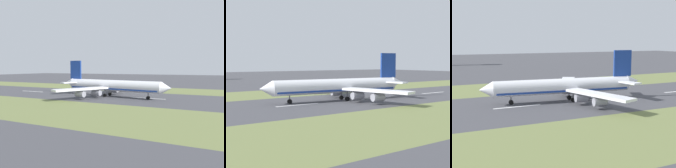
{
  "view_description": "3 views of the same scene",
  "coord_description": "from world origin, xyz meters",
  "views": [
    {
      "loc": [
        110.56,
        53.06,
        15.91
      ],
      "look_at": [
        1.91,
        3.1,
        7.0
      ],
      "focal_mm": 35.0,
      "sensor_mm": 36.0,
      "label": 1
    },
    {
      "loc": [
        -103.97,
        78.29,
        16.22
      ],
      "look_at": [
        1.91,
        3.1,
        7.0
      ],
      "focal_mm": 50.0,
      "sensor_mm": 36.0,
      "label": 2
    },
    {
      "loc": [
        -109.58,
        55.58,
        25.0
      ],
      "look_at": [
        1.91,
        3.1,
        7.0
      ],
      "focal_mm": 50.0,
      "sensor_mm": 36.0,
      "label": 3
    }
  ],
  "objects": [
    {
      "name": "ground_plane",
      "position": [
        0.0,
        0.0,
        0.0
      ],
      "size": [
        800.0,
        800.0,
        0.0
      ],
      "primitive_type": "plane",
      "color": "#424247"
    },
    {
      "name": "grass_median_west",
      "position": [
        -45.0,
        0.0,
        0.0
      ],
      "size": [
        40.0,
        600.0,
        0.01
      ],
      "primitive_type": "cube",
      "color": "olive",
      "rests_on": "ground"
    },
    {
      "name": "airplane_main_jet",
      "position": [
        1.67,
        1.21,
        6.02
      ],
      "size": [
        63.65,
        67.17,
        20.2
      ],
      "color": "white",
      "rests_on": "ground"
    },
    {
      "name": "grass_median_east",
      "position": [
        45.0,
        0.0,
        0.0
      ],
      "size": [
        40.0,
        600.0,
        0.01
      ],
      "primitive_type": "cube",
      "color": "olive",
      "rests_on": "ground"
    },
    {
      "name": "centreline_dash_mid",
      "position": [
        0.0,
        -16.9,
        0.01
      ],
      "size": [
        1.2,
        18.0,
        0.01
      ],
      "primitive_type": "cube",
      "color": "silver",
      "rests_on": "ground"
    },
    {
      "name": "centreline_dash_far",
      "position": [
        0.0,
        23.1,
        0.01
      ],
      "size": [
        1.2,
        18.0,
        0.01
      ],
      "primitive_type": "cube",
      "color": "silver",
      "rests_on": "ground"
    }
  ]
}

